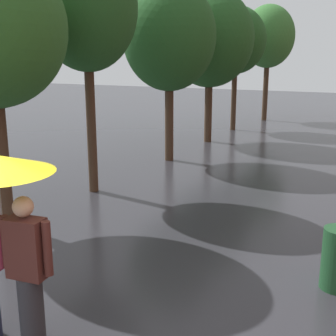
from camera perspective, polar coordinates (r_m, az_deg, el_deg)
name	(u,v)px	position (r m, az deg, el deg)	size (l,w,h in m)	color
street_tree_1	(86,8)	(10.14, -10.47, 19.63)	(2.20, 2.20, 5.46)	#473323
street_tree_2	(169,37)	(13.19, 0.16, 16.52)	(2.69, 2.69, 5.18)	#473323
street_tree_3	(210,39)	(16.34, 5.41, 16.21)	(3.11, 3.11, 5.39)	#473323
street_tree_4	(236,41)	(19.26, 8.73, 15.90)	(2.50, 2.50, 5.11)	#473323
street_tree_5	(268,37)	(22.65, 12.78, 16.13)	(2.51, 2.51, 5.51)	#473323
couple_under_umbrella	(1,221)	(4.85, -20.66, -6.39)	(1.16, 1.15, 2.10)	#1E233D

